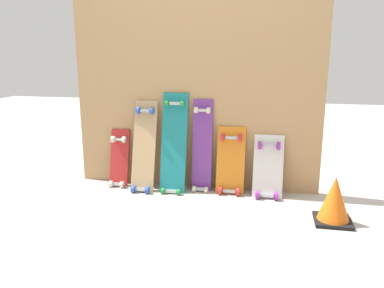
% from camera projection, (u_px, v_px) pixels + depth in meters
% --- Properties ---
extents(ground_plane, '(12.00, 12.00, 0.00)m').
position_uv_depth(ground_plane, '(194.00, 188.00, 3.33)').
color(ground_plane, '#B2AAA0').
extents(plywood_wall_panel, '(2.07, 0.04, 1.62)m').
position_uv_depth(plywood_wall_panel, '(195.00, 93.00, 3.21)').
color(plywood_wall_panel, tan).
rests_on(plywood_wall_panel, ground).
extents(skateboard_red, '(0.16, 0.19, 0.56)m').
position_uv_depth(skateboard_red, '(119.00, 162.00, 3.38)').
color(skateboard_red, '#B22626').
rests_on(skateboard_red, ground).
extents(skateboard_natural, '(0.20, 0.28, 0.81)m').
position_uv_depth(skateboard_natural, '(144.00, 150.00, 3.26)').
color(skateboard_natural, tan).
rests_on(skateboard_natural, ground).
extents(skateboard_teal, '(0.21, 0.26, 0.89)m').
position_uv_depth(skateboard_teal, '(174.00, 147.00, 3.22)').
color(skateboard_teal, '#197A7F').
rests_on(skateboard_teal, ground).
extents(skateboard_purple, '(0.16, 0.16, 0.83)m').
position_uv_depth(skateboard_purple, '(202.00, 150.00, 3.23)').
color(skateboard_purple, '#6B338C').
rests_on(skateboard_purple, ground).
extents(skateboard_orange, '(0.23, 0.19, 0.61)m').
position_uv_depth(skateboard_orange, '(230.00, 164.00, 3.19)').
color(skateboard_orange, orange).
rests_on(skateboard_orange, ground).
extents(skateboard_white, '(0.24, 0.23, 0.56)m').
position_uv_depth(skateboard_white, '(268.00, 171.00, 3.11)').
color(skateboard_white, silver).
rests_on(skateboard_white, ground).
extents(traffic_cone, '(0.25, 0.25, 0.33)m').
position_uv_depth(traffic_cone, '(334.00, 200.00, 2.63)').
color(traffic_cone, black).
rests_on(traffic_cone, ground).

